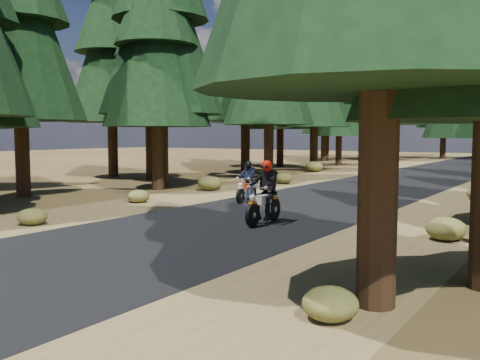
# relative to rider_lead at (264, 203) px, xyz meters

# --- Properties ---
(ground) EXTENTS (120.00, 120.00, 0.00)m
(ground) POSITION_rel_rider_lead_xyz_m (-0.91, -1.25, -0.56)
(ground) COLOR #443218
(ground) RESTS_ON ground
(road) EXTENTS (6.00, 100.00, 0.01)m
(road) POSITION_rel_rider_lead_xyz_m (-0.91, 3.75, -0.55)
(road) COLOR black
(road) RESTS_ON ground
(shoulder_l) EXTENTS (3.20, 100.00, 0.01)m
(shoulder_l) POSITION_rel_rider_lead_xyz_m (-5.51, 3.75, -0.56)
(shoulder_l) COLOR brown
(shoulder_l) RESTS_ON ground
(shoulder_r) EXTENTS (3.20, 100.00, 0.01)m
(shoulder_r) POSITION_rel_rider_lead_xyz_m (3.69, 3.75, -0.56)
(shoulder_r) COLOR brown
(shoulder_r) RESTS_ON ground
(pine_forest) EXTENTS (34.59, 55.08, 16.32)m
(pine_forest) POSITION_rel_rider_lead_xyz_m (-0.93, 19.80, 7.33)
(pine_forest) COLOR black
(pine_forest) RESTS_ON ground
(understory_shrubs) EXTENTS (13.76, 30.37, 0.70)m
(understory_shrubs) POSITION_rel_rider_lead_xyz_m (-0.37, 7.98, -0.28)
(understory_shrubs) COLOR #474C1E
(understory_shrubs) RESTS_ON ground
(rider_lead) EXTENTS (0.67, 1.90, 1.66)m
(rider_lead) POSITION_rel_rider_lead_xyz_m (0.00, 0.00, 0.00)
(rider_lead) COLOR silver
(rider_lead) RESTS_ON road
(rider_follow) EXTENTS (0.71, 1.65, 1.42)m
(rider_follow) POSITION_rel_rider_lead_xyz_m (-2.81, 3.54, -0.08)
(rider_follow) COLOR #9B280A
(rider_follow) RESTS_ON road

